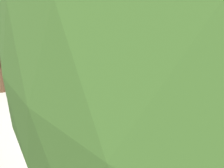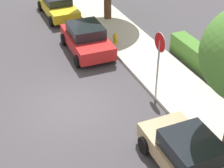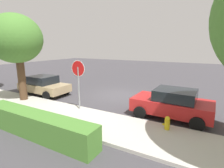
% 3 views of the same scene
% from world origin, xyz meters
% --- Properties ---
extents(ground_plane, '(60.00, 60.00, 0.00)m').
position_xyz_m(ground_plane, '(0.00, 0.00, 0.00)').
color(ground_plane, '#423F44').
extents(sidewalk_curb, '(32.00, 2.63, 0.14)m').
position_xyz_m(sidewalk_curb, '(0.00, 4.83, 0.07)').
color(sidewalk_curb, beige).
rests_on(sidewalk_curb, ground_plane).
extents(stop_sign, '(0.87, 0.08, 2.85)m').
position_xyz_m(stop_sign, '(0.32, 3.87, 1.99)').
color(stop_sign, gray).
rests_on(stop_sign, ground_plane).
extents(parked_car_tan, '(3.85, 2.04, 1.43)m').
position_xyz_m(parked_car_tan, '(4.84, 2.50, 0.72)').
color(parked_car_tan, tan).
rests_on(parked_car_tan, ground_plane).
extents(parked_car_red, '(3.88, 2.18, 1.49)m').
position_xyz_m(parked_car_red, '(-4.37, 2.30, 0.76)').
color(parked_car_red, red).
rests_on(parked_car_red, ground_plane).
extents(parked_car_yellow, '(4.18, 1.97, 1.32)m').
position_xyz_m(parked_car_yellow, '(-9.84, 2.28, 0.69)').
color(parked_car_yellow, yellow).
rests_on(parked_car_yellow, ground_plane).
extents(fire_hydrant, '(0.30, 0.22, 0.72)m').
position_xyz_m(fire_hydrant, '(-4.50, 4.01, 0.36)').
color(fire_hydrant, gold).
rests_on(fire_hydrant, ground_plane).
extents(front_yard_hedge, '(5.86, 0.83, 0.97)m').
position_xyz_m(front_yard_hedge, '(0.10, 6.90, 0.49)').
color(front_yard_hedge, '#4C8433').
rests_on(front_yard_hedge, ground_plane).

